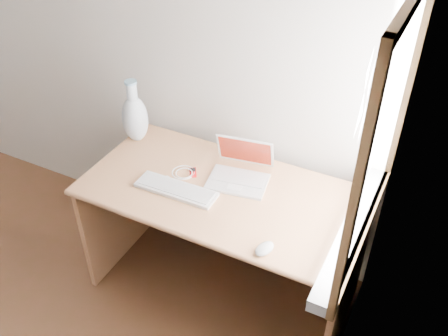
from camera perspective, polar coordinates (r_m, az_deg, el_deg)
The scene contains 10 objects.
back_wall at distance 3.03m, azimuth -14.61°, elevation 16.03°, with size 3.50×0.04×2.60m, color silver.
window at distance 1.99m, azimuth 17.39°, elevation 3.15°, with size 0.11×0.99×1.10m.
desk at distance 2.69m, azimuth 0.69°, elevation -5.04°, with size 1.41×0.70×0.74m.
laptop at distance 2.53m, azimuth 1.97°, elevation -0.39°, with size 0.33×0.29×0.20m.
external_keyboard at distance 2.49m, azimuth -5.49°, elevation -2.44°, with size 0.42×0.14×0.02m.
mouse at distance 2.18m, azimuth 4.65°, elevation -9.18°, with size 0.06×0.10×0.04m, color white.
ipod at distance 2.60m, azimuth -3.58°, elevation -0.50°, with size 0.07×0.09×0.01m.
cable_coil at distance 2.61m, azimuth -4.66°, elevation -0.51°, with size 0.12×0.12×0.01m, color white.
remote at distance 2.57m, azimuth -6.89°, elevation -1.36°, with size 0.03×0.07×0.01m, color white.
vase at distance 2.82m, azimuth -10.15°, elevation 5.76°, with size 0.14×0.14×0.37m.
Camera 1 is at (1.90, -0.37, 2.33)m, focal length 40.00 mm.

